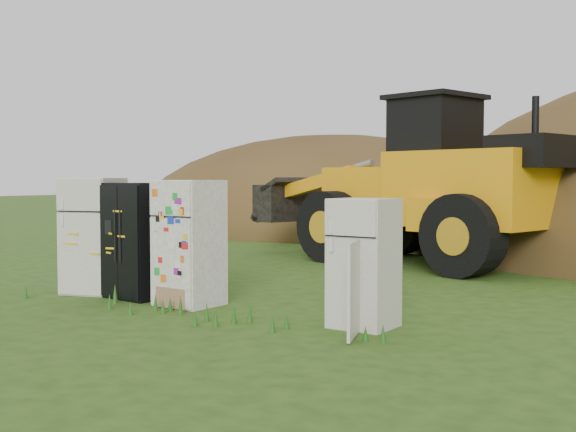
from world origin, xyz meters
name	(u,v)px	position (x,y,z in m)	size (l,w,h in m)	color
ground	(218,308)	(0.00, 0.00, 0.00)	(120.00, 120.00, 0.00)	#284713
fridge_leftmost	(94,236)	(-2.54, -0.03, 0.92)	(0.81, 0.78, 1.84)	white
fridge_black_side	(139,240)	(-1.60, 0.04, 0.88)	(0.92, 0.73, 1.77)	black
fridge_sticker	(190,243)	(-0.50, -0.02, 0.91)	(0.81, 0.75, 1.81)	white
fridge_open_door	(364,263)	(2.31, 0.02, 0.79)	(0.72, 0.67, 1.59)	white
wheel_loader	(401,180)	(-0.34, 6.71, 1.79)	(7.40, 3.00, 3.58)	orange
dirt_mound_left	(328,229)	(-6.97, 14.69, 0.00)	(15.82, 11.86, 6.81)	#462F16
dirt_mound_back	(556,231)	(0.22, 18.19, 0.00)	(15.39, 10.26, 4.82)	#462F16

